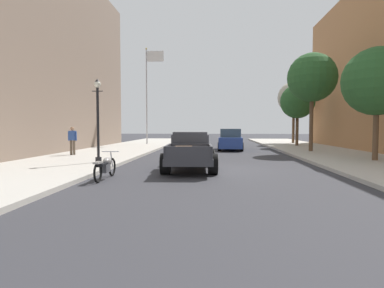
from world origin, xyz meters
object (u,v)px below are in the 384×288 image
Objects in this scene: hotrod_truck_gunmetal at (190,151)px; street_tree_second at (312,78)px; pedestrian_sidewalk_left at (72,139)px; street_tree_third at (298,102)px; car_background_blue at (231,140)px; motorcycle_parked at (105,166)px; street_tree_nearest at (377,82)px; street_lamp_near at (98,114)px; flagpole at (149,85)px; street_tree_farthest at (294,98)px.

street_tree_second is at bearing 49.11° from hotrod_truck_gunmetal.
pedestrian_sidewalk_left is 0.25× the size of street_tree_second.
street_tree_third reaches higher than hotrod_truck_gunmetal.
street_tree_second reaches higher than hotrod_truck_gunmetal.
motorcycle_parked is at bearing -109.09° from car_background_blue.
pedestrian_sidewalk_left is 15.95m from street_tree_second.
street_lamp_near is at bearing -172.07° from street_tree_nearest.
street_tree_second is (14.90, 4.03, 4.02)m from pedestrian_sidewalk_left.
car_background_blue is at bearing 57.73° from street_lamp_near.
pedestrian_sidewalk_left is at bearing 121.11° from motorcycle_parked.
street_tree_third is (8.28, 15.30, 3.25)m from hotrod_truck_gunmetal.
pedestrian_sidewalk_left is at bearing 147.13° from hotrod_truck_gunmetal.
street_tree_second is at bearing -32.65° from flagpole.
street_lamp_near is 19.21m from street_tree_third.
car_background_blue is 11.38m from street_tree_nearest.
street_lamp_near is 23.31m from street_tree_farthest.
flagpole reaches higher than street_tree_third.
street_tree_second is (11.94, 7.85, 2.72)m from street_lamp_near.
hotrod_truck_gunmetal is 0.76× the size of street_tree_second.
street_tree_third reaches higher than street_lamp_near.
street_tree_second reaches higher than car_background_blue.
flagpole is 13.75m from street_tree_third.
street_tree_farthest is (6.78, 8.45, 3.98)m from car_background_blue.
motorcycle_parked is at bearing -132.48° from hotrod_truck_gunmetal.
car_background_blue is 11.53m from street_tree_farthest.
pedestrian_sidewalk_left is 5.00m from street_lamp_near.
motorcycle_parked is 0.32× the size of street_tree_second.
pedestrian_sidewalk_left reaches higher than car_background_blue.
street_tree_second is at bearing -96.10° from street_tree_third.
pedestrian_sidewalk_left is 22.57m from street_tree_farthest.
street_tree_farthest reaches higher than car_background_blue.
street_tree_farthest is (0.76, 4.54, 0.73)m from street_tree_third.
pedestrian_sidewalk_left is at bearing -145.17° from car_background_blue.
street_tree_farthest is at bearing 42.73° from pedestrian_sidewalk_left.
street_tree_nearest reaches higher than pedestrian_sidewalk_left.
street_tree_second is 6.66m from street_tree_third.
motorcycle_parked is at bearing -82.67° from flagpole.
flagpole reaches higher than motorcycle_parked.
street_tree_second is (10.27, 11.70, 4.67)m from motorcycle_parked.
street_lamp_near is 0.42× the size of flagpole.
car_background_blue reaches higher than hotrod_truck_gunmetal.
street_tree_third is at bearing 83.90° from street_tree_second.
motorcycle_parked is 0.40× the size of street_tree_third.
flagpole reaches higher than street_tree_nearest.
motorcycle_parked is 0.34× the size of street_tree_farthest.
pedestrian_sidewalk_left is 16.63m from street_tree_nearest.
hotrod_truck_gunmetal is 18.47m from flagpole.
hotrod_truck_gunmetal is 8.71m from pedestrian_sidewalk_left.
street_tree_farthest is at bearing 80.46° from street_tree_third.
street_tree_farthest is at bearing 89.64° from street_tree_nearest.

